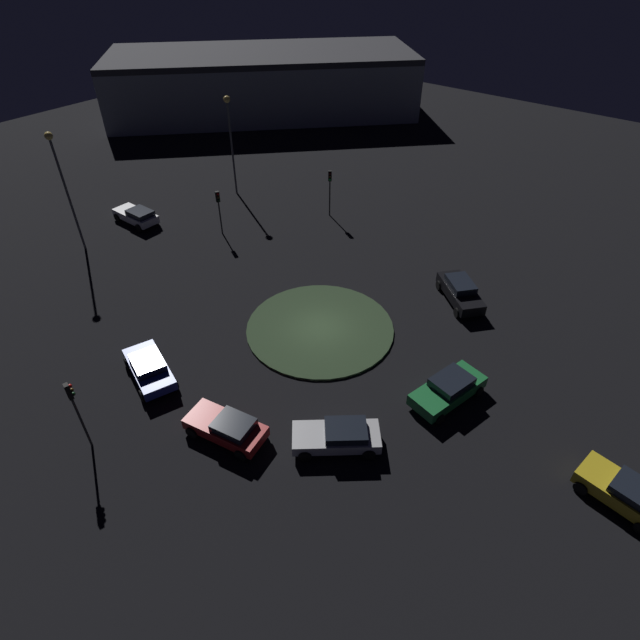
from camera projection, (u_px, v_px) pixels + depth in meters
name	position (u px, v px, depth m)	size (l,w,h in m)	color
ground_plane	(320.00, 329.00, 34.01)	(117.52, 117.52, 0.00)	black
roundabout_island	(320.00, 328.00, 33.96)	(9.70, 9.70, 0.15)	#2D4228
car_blue	(149.00, 368.00, 30.04)	(3.26, 4.73, 1.40)	#1E38A5
car_green	(448.00, 389.00, 28.71)	(4.88, 2.95, 1.47)	#1E7238
car_yellow	(624.00, 491.00, 23.67)	(2.59, 4.11, 1.44)	gold
car_black	(460.00, 291.00, 35.95)	(4.30, 4.64, 1.59)	black
car_red	(227.00, 427.00, 26.61)	(2.70, 4.54, 1.39)	red
car_white	(137.00, 215.00, 44.98)	(2.05, 4.34, 1.41)	white
car_silver	(338.00, 436.00, 26.19)	(4.29, 4.59, 1.36)	silver
traffic_light_south	(219.00, 204.00, 42.26)	(0.35, 0.39, 3.84)	#2D2D2D
traffic_light_east	(74.00, 404.00, 24.67)	(0.38, 0.34, 4.46)	#2D2D2D
traffic_light_southwest	(330.00, 184.00, 44.77)	(0.39, 0.37, 4.17)	#2D2D2D
streetlamp_southwest	(230.00, 128.00, 46.40)	(0.60, 0.60, 9.04)	#4C4C51
streetlamp_south	(61.00, 174.00, 38.08)	(0.58, 0.58, 9.47)	#4C4C51
store_building	(263.00, 83.00, 68.06)	(38.59, 37.74, 7.51)	#8C939E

